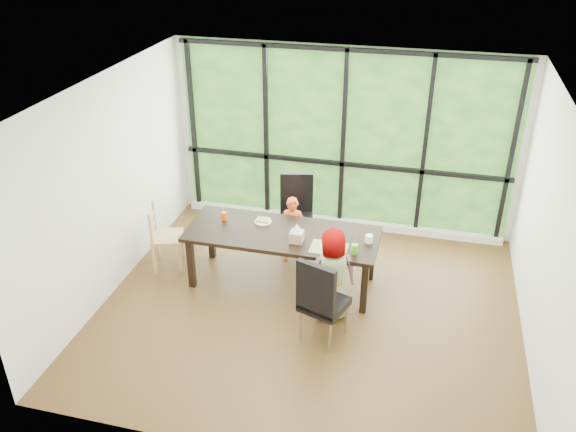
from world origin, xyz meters
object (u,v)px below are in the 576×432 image
at_px(plate_near, 331,246).
at_px(orange_cup, 224,216).
at_px(chair_end_beech, 167,237).
at_px(tissue_box, 297,237).
at_px(chair_interior_leather, 324,298).
at_px(child_older, 330,274).
at_px(child_toddler, 293,230).
at_px(dining_table, 282,258).
at_px(plate_far, 263,222).
at_px(green_cup, 355,249).
at_px(chair_window_leather, 296,215).
at_px(white_mug, 369,239).

distance_m(plate_near, orange_cup, 1.50).
distance_m(chair_end_beech, tissue_box, 1.86).
bearing_deg(chair_interior_leather, child_older, -69.12).
xyz_separation_m(chair_interior_leather, child_older, (-0.01, 0.42, 0.05)).
bearing_deg(child_older, orange_cup, -48.21).
bearing_deg(tissue_box, orange_cup, 163.55).
distance_m(chair_interior_leather, orange_cup, 1.90).
xyz_separation_m(chair_end_beech, child_toddler, (1.59, 0.55, 0.02)).
bearing_deg(chair_end_beech, dining_table, -108.37).
relative_size(chair_end_beech, plate_far, 4.05).
distance_m(child_toddler, plate_near, 1.03).
bearing_deg(dining_table, child_toddler, 90.00).
height_order(plate_near, green_cup, green_cup).
height_order(orange_cup, green_cup, green_cup).
xyz_separation_m(dining_table, plate_far, (-0.31, 0.20, 0.38)).
bearing_deg(dining_table, chair_end_beech, 179.55).
height_order(dining_table, plate_near, plate_near).
bearing_deg(child_toddler, orange_cup, -157.20).
bearing_deg(child_toddler, chair_window_leather, 89.98).
height_order(chair_end_beech, orange_cup, chair_end_beech).
bearing_deg(plate_far, green_cup, -20.77).
distance_m(dining_table, chair_end_beech, 1.59).
bearing_deg(chair_end_beech, green_cup, -114.43).
height_order(chair_interior_leather, child_toddler, chair_interior_leather).
height_order(child_toddler, plate_near, child_toddler).
bearing_deg(child_toddler, plate_near, -52.90).
bearing_deg(child_toddler, white_mug, -30.67).
distance_m(dining_table, green_cup, 1.08).
bearing_deg(chair_window_leather, chair_end_beech, -164.03).
height_order(dining_table, plate_far, plate_far).
relative_size(plate_near, white_mug, 2.53).
bearing_deg(tissue_box, chair_end_beech, 174.36).
xyz_separation_m(child_toddler, tissue_box, (0.23, -0.73, 0.34)).
xyz_separation_m(green_cup, white_mug, (0.13, 0.30, -0.01)).
relative_size(chair_interior_leather, child_older, 0.92).
distance_m(child_older, white_mug, 0.69).
distance_m(chair_window_leather, green_cup, 1.54).
relative_size(chair_window_leather, tissue_box, 6.75).
xyz_separation_m(dining_table, plate_near, (0.65, -0.18, 0.38)).
xyz_separation_m(child_toddler, plate_far, (-0.31, -0.36, 0.28)).
bearing_deg(chair_interior_leather, plate_far, -28.96).
bearing_deg(orange_cup, child_toddler, 27.20).
bearing_deg(green_cup, white_mug, 66.80).
distance_m(dining_table, chair_interior_leather, 1.20).
xyz_separation_m(plate_near, white_mug, (0.43, 0.21, 0.04)).
xyz_separation_m(chair_end_beech, plate_far, (1.28, 0.19, 0.31)).
relative_size(orange_cup, tissue_box, 0.65).
bearing_deg(chair_end_beech, child_older, -120.96).
height_order(child_older, white_mug, child_older).
xyz_separation_m(plate_near, green_cup, (0.30, -0.10, 0.06)).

